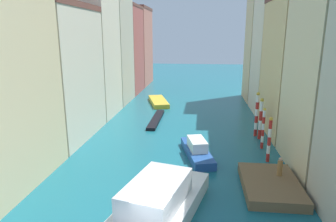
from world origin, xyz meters
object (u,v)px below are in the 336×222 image
mooring_pole_1 (263,128)px  mooring_pole_2 (261,118)px  vaporetto_white (156,206)px  motorboat_0 (158,102)px  gondola_black (156,119)px  waterfront_dock (270,185)px  mooring_pole_3 (257,114)px  mooring_pole_0 (269,139)px  motorboat_1 (197,150)px  person_on_dock (280,167)px

mooring_pole_1 → mooring_pole_2: size_ratio=0.92×
vaporetto_white → motorboat_0: 30.91m
vaporetto_white → gondola_black: bearing=98.7°
waterfront_dock → mooring_pole_3: mooring_pole_3 is taller
vaporetto_white → gondola_black: 21.10m
mooring_pole_1 → gondola_black: (-11.43, 8.27, -1.85)m
mooring_pole_1 → motorboat_0: (-12.53, 18.04, -1.71)m
waterfront_dock → mooring_pole_1: 8.26m
mooring_pole_0 → motorboat_1: (-6.02, 0.50, -1.44)m
person_on_dock → motorboat_1: size_ratio=0.20×
motorboat_1 → vaporetto_white: bearing=-102.2°
waterfront_dock → vaporetto_white: 8.67m
mooring_pole_3 → vaporetto_white: (-8.25, -16.27, -1.49)m
motorboat_1 → mooring_pole_2: bearing=40.2°
gondola_black → mooring_pole_2: bearing=-25.3°
waterfront_dock → gondola_black: waterfront_dock is taller
vaporetto_white → motorboat_0: bearing=98.0°
mooring_pole_0 → motorboat_0: (-12.46, 21.15, -1.69)m
person_on_dock → mooring_pole_0: 4.08m
motorboat_1 → gondola_black: bearing=116.1°
person_on_dock → mooring_pole_1: size_ratio=0.35×
mooring_pole_0 → person_on_dock: bearing=-90.5°
vaporetto_white → motorboat_0: size_ratio=1.33×
vaporetto_white → gondola_black: size_ratio=1.24×
mooring_pole_0 → motorboat_0: mooring_pole_0 is taller
gondola_black → motorboat_1: motorboat_1 is taller
mooring_pole_0 → vaporetto_white: mooring_pole_0 is taller
gondola_black → mooring_pole_1: bearing=-35.9°
gondola_black → motorboat_0: bearing=96.5°
mooring_pole_1 → vaporetto_white: mooring_pole_1 is taller
mooring_pole_0 → gondola_black: bearing=134.9°
mooring_pole_1 → mooring_pole_3: (0.01, 3.70, 0.41)m
vaporetto_white → motorboat_1: size_ratio=1.57×
waterfront_dock → mooring_pole_3: bearing=85.7°
person_on_dock → vaporetto_white: (-8.13, -5.44, -0.36)m
motorboat_0 → motorboat_1: motorboat_1 is taller
person_on_dock → motorboat_1: 7.53m
mooring_pole_1 → gondola_black: 14.23m
waterfront_dock → motorboat_1: bearing=133.9°
mooring_pole_2 → vaporetto_white: mooring_pole_2 is taller
person_on_dock → motorboat_0: bearing=116.3°
mooring_pole_0 → motorboat_0: bearing=120.5°
mooring_pole_2 → vaporetto_white: bearing=-119.0°
waterfront_dock → gondola_black: (-10.54, 16.31, -0.16)m
mooring_pole_0 → motorboat_1: 6.21m
mooring_pole_1 → mooring_pole_0: bearing=-91.4°
gondola_black → mooring_pole_3: bearing=-21.8°
mooring_pole_3 → mooring_pole_2: bearing=-74.9°
mooring_pole_0 → mooring_pole_2: mooring_pole_2 is taller
mooring_pole_2 → motorboat_1: size_ratio=0.64×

